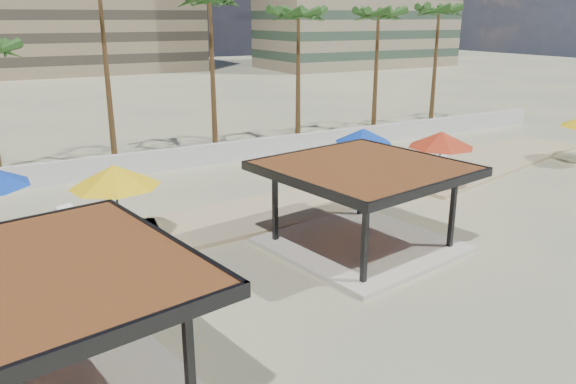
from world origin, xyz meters
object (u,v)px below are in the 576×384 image
object	(u,v)px
pavilion_central	(363,199)
lounger_c	(416,164)
umbrella_c	(441,140)
lounger_a	(82,225)
lounger_d	(406,176)
lounger_b	(445,171)
pavilion_west	(27,332)

from	to	relation	value
pavilion_central	lounger_c	distance (m)	11.67
umbrella_c	lounger_a	distance (m)	16.37
umbrella_c	lounger_d	world-z (taller)	umbrella_c
pavilion_central	lounger_a	distance (m)	10.89
lounger_b	lounger_c	distance (m)	1.86
lounger_a	lounger_b	distance (m)	18.10
lounger_a	lounger_d	bearing A→B (deg)	-120.11
pavilion_central	lounger_c	size ratio (longest dim) A/B	3.18
lounger_d	pavilion_central	bearing A→B (deg)	136.16
pavilion_west	umbrella_c	distance (m)	20.28
lounger_d	lounger_b	bearing A→B (deg)	-90.33
pavilion_west	umbrella_c	size ratio (longest dim) A/B	1.93
pavilion_west	lounger_c	xyz separation A→B (m)	(20.42, 11.24, -1.60)
lounger_c	pavilion_west	bearing A→B (deg)	113.83
pavilion_west	lounger_b	bearing A→B (deg)	14.00
lounger_a	lounger_d	size ratio (longest dim) A/B	1.12
lounger_a	lounger_c	size ratio (longest dim) A/B	0.99
lounger_a	umbrella_c	bearing A→B (deg)	-126.90
lounger_d	lounger_c	bearing A→B (deg)	-46.33
umbrella_c	lounger_d	size ratio (longest dim) A/B	1.97
pavilion_west	lounger_c	bearing A→B (deg)	18.43
lounger_b	lounger_d	distance (m)	2.40
pavilion_central	pavilion_west	distance (m)	12.07
umbrella_c	lounger_d	distance (m)	2.95
pavilion_central	lounger_d	distance (m)	9.16
lounger_c	lounger_d	world-z (taller)	lounger_c
pavilion_central	umbrella_c	bearing A→B (deg)	17.46
pavilion_west	lounger_a	size ratio (longest dim) A/B	3.40
pavilion_central	lounger_a	xyz separation A→B (m)	(-8.69, 6.39, -1.50)
umbrella_c	lounger_b	size ratio (longest dim) A/B	1.80
lounger_c	lounger_d	bearing A→B (deg)	121.73
umbrella_c	lounger_d	bearing A→B (deg)	99.49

